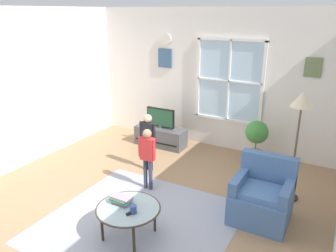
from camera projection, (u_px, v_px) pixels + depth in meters
ground_plane at (128, 215)px, 4.75m from camera, size 5.84×6.61×0.02m
back_wall at (213, 79)px, 6.80m from camera, size 5.24×0.17×2.82m
area_rug at (139, 222)px, 4.55m from camera, size 2.45×2.36×0.01m
tv_stand at (161, 137)px, 7.09m from camera, size 1.09×0.42×0.41m
television at (160, 118)px, 6.95m from camera, size 0.63×0.08×0.42m
armchair at (262, 197)px, 4.55m from camera, size 0.76×0.74×0.87m
coffee_table at (128, 209)px, 4.16m from camera, size 0.82×0.82×0.42m
book_stack at (121, 199)px, 4.24m from camera, size 0.28×0.20×0.10m
cup at (133, 209)px, 4.03m from camera, size 0.09×0.09×0.10m
remote_near_books at (131, 213)px, 4.03m from camera, size 0.08×0.15×0.02m
person_red_shirt at (147, 152)px, 5.21m from camera, size 0.31×0.14×1.03m
person_black_shirt at (148, 136)px, 5.84m from camera, size 0.32×0.14×1.06m
potted_plant_by_window at (256, 139)px, 6.15m from camera, size 0.42×0.42×0.85m
floor_lamp at (301, 111)px, 4.70m from camera, size 0.32×0.32×1.68m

